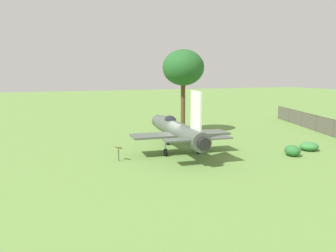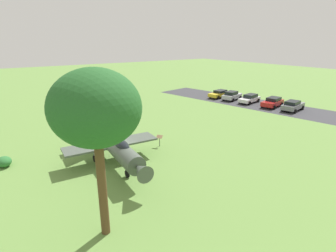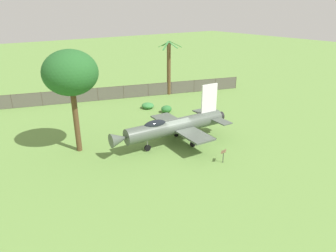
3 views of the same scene
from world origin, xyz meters
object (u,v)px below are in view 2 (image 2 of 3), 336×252
at_px(parked_car_gray, 293,105).
at_px(parked_car_silver, 232,95).
at_px(parked_car_white, 250,98).
at_px(parked_car_yellow, 219,94).
at_px(display_jet, 114,144).
at_px(info_plaque, 159,138).
at_px(shrub_near_fence, 4,162).
at_px(parked_car_red, 273,102).
at_px(shade_tree, 95,109).

xyz_separation_m(parked_car_gray, parked_car_silver, (10.49, 1.97, 0.02)).
height_order(parked_car_white, parked_car_yellow, parked_car_white).
height_order(parked_car_gray, parked_car_white, parked_car_gray).
bearing_deg(display_jet, info_plaque, 107.81).
xyz_separation_m(shrub_near_fence, info_plaque, (-3.64, -13.30, 0.42)).
height_order(display_jet, parked_car_silver, display_jet).
relative_size(parked_car_white, parked_car_silver, 1.05).
xyz_separation_m(parked_car_red, parked_car_yellow, (10.04, 1.89, -0.05)).
bearing_deg(parked_car_white, display_jet, 7.09).
bearing_deg(parked_car_gray, shade_tree, -174.62).
relative_size(display_jet, shrub_near_fence, 8.90).
bearing_deg(parked_car_yellow, parked_car_red, 92.41).
bearing_deg(shrub_near_fence, parked_car_gray, -94.60).
bearing_deg(parked_car_red, info_plaque, -2.99).
height_order(parked_car_gray, parked_car_yellow, parked_car_gray).
relative_size(parked_car_gray, parked_car_silver, 1.08).
height_order(parked_car_gray, parked_car_silver, parked_car_silver).
relative_size(info_plaque, parked_car_gray, 0.23).
bearing_deg(parked_car_silver, shrub_near_fence, 176.72).
xyz_separation_m(display_jet, parked_car_yellow, (15.13, -27.56, -1.13)).
bearing_deg(parked_car_silver, parked_car_gray, -94.38).
bearing_deg(shade_tree, parked_car_silver, -57.83).
height_order(display_jet, parked_car_red, display_jet).
bearing_deg(display_jet, parked_car_silver, 118.26).
height_order(display_jet, shade_tree, shade_tree).
height_order(shrub_near_fence, parked_car_silver, parked_car_silver).
bearing_deg(parked_car_silver, parked_car_red, -93.06).
height_order(shade_tree, parked_car_gray, shade_tree).
xyz_separation_m(shrub_near_fence, parked_car_red, (0.17, -37.39, 0.34)).
bearing_deg(parked_car_white, info_plaque, 8.00).
relative_size(parked_car_gray, parked_car_red, 1.01).
distance_m(parked_car_white, parked_car_silver, 3.41).
distance_m(display_jet, shade_tree, 10.09).
xyz_separation_m(info_plaque, parked_car_white, (7.78, -23.36, -0.11)).
bearing_deg(shade_tree, info_plaque, -46.15).
relative_size(info_plaque, parked_car_white, 0.24).
bearing_deg(parked_car_gray, parked_car_silver, 90.24).
height_order(shade_tree, parked_car_white, shade_tree).
height_order(display_jet, parked_car_white, display_jet).
distance_m(parked_car_white, parked_car_yellow, 6.18).
bearing_deg(parked_car_yellow, shade_tree, 27.65).
distance_m(shrub_near_fence, parked_car_silver, 36.62).
distance_m(display_jet, parked_car_white, 30.14).
height_order(display_jet, parked_car_yellow, display_jet).
bearing_deg(display_jet, parked_car_gray, 97.96).
distance_m(shade_tree, parked_car_silver, 38.17).
height_order(shrub_near_fence, parked_car_white, parked_car_white).
relative_size(shade_tree, info_plaque, 7.93).
xyz_separation_m(shade_tree, info_plaque, (8.96, -9.32, -6.22)).
distance_m(info_plaque, parked_car_white, 24.62).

